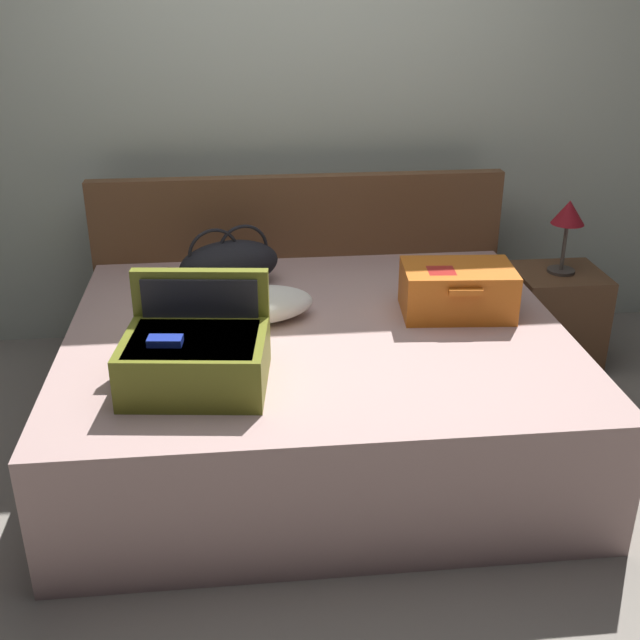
{
  "coord_description": "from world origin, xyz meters",
  "views": [
    {
      "loc": [
        -0.3,
        -2.57,
        1.95
      ],
      "look_at": [
        0.0,
        0.27,
        0.65
      ],
      "focal_mm": 43.78,
      "sensor_mm": 36.0,
      "label": 1
    }
  ],
  "objects_px": {
    "nightstand": "(554,317)",
    "hard_case_large": "(196,354)",
    "duffel_bag": "(229,264)",
    "bed": "(317,386)",
    "pillow_near_headboard": "(255,305)",
    "hard_case_medium": "(457,290)",
    "table_lamp": "(568,218)"
  },
  "relations": [
    {
      "from": "hard_case_medium",
      "to": "nightstand",
      "type": "xyz_separation_m",
      "value": [
        0.7,
        0.53,
        -0.4
      ]
    },
    {
      "from": "bed",
      "to": "hard_case_large",
      "type": "bearing_deg",
      "value": -138.41
    },
    {
      "from": "hard_case_large",
      "to": "pillow_near_headboard",
      "type": "height_order",
      "value": "hard_case_large"
    },
    {
      "from": "bed",
      "to": "table_lamp",
      "type": "xyz_separation_m",
      "value": [
        1.33,
        0.63,
        0.53
      ]
    },
    {
      "from": "hard_case_medium",
      "to": "duffel_bag",
      "type": "bearing_deg",
      "value": 161.78
    },
    {
      "from": "hard_case_medium",
      "to": "nightstand",
      "type": "bearing_deg",
      "value": 41.64
    },
    {
      "from": "nightstand",
      "to": "hard_case_large",
      "type": "bearing_deg",
      "value": -149.64
    },
    {
      "from": "table_lamp",
      "to": "duffel_bag",
      "type": "bearing_deg",
      "value": -176.06
    },
    {
      "from": "duffel_bag",
      "to": "pillow_near_headboard",
      "type": "bearing_deg",
      "value": -74.57
    },
    {
      "from": "hard_case_large",
      "to": "pillow_near_headboard",
      "type": "xyz_separation_m",
      "value": [
        0.23,
        0.55,
        -0.05
      ]
    },
    {
      "from": "bed",
      "to": "duffel_bag",
      "type": "bearing_deg",
      "value": 125.23
    },
    {
      "from": "bed",
      "to": "nightstand",
      "type": "xyz_separation_m",
      "value": [
        1.33,
        0.63,
        -0.02
      ]
    },
    {
      "from": "duffel_bag",
      "to": "hard_case_medium",
      "type": "bearing_deg",
      "value": -22.7
    },
    {
      "from": "hard_case_medium",
      "to": "nightstand",
      "type": "distance_m",
      "value": 0.97
    },
    {
      "from": "hard_case_medium",
      "to": "pillow_near_headboard",
      "type": "relative_size",
      "value": 0.99
    },
    {
      "from": "nightstand",
      "to": "table_lamp",
      "type": "xyz_separation_m",
      "value": [
        -0.0,
        0.0,
        0.55
      ]
    },
    {
      "from": "hard_case_large",
      "to": "hard_case_medium",
      "type": "xyz_separation_m",
      "value": [
        1.11,
        0.53,
        -0.01
      ]
    },
    {
      "from": "duffel_bag",
      "to": "hard_case_large",
      "type": "bearing_deg",
      "value": -97.18
    },
    {
      "from": "pillow_near_headboard",
      "to": "duffel_bag",
      "type": "bearing_deg",
      "value": 105.43
    },
    {
      "from": "hard_case_medium",
      "to": "hard_case_large",
      "type": "bearing_deg",
      "value": -150.02
    },
    {
      "from": "bed",
      "to": "hard_case_medium",
      "type": "height_order",
      "value": "hard_case_medium"
    },
    {
      "from": "table_lamp",
      "to": "nightstand",
      "type": "bearing_deg",
      "value": 0.0
    },
    {
      "from": "duffel_bag",
      "to": "nightstand",
      "type": "distance_m",
      "value": 1.74
    },
    {
      "from": "bed",
      "to": "duffel_bag",
      "type": "height_order",
      "value": "duffel_bag"
    },
    {
      "from": "pillow_near_headboard",
      "to": "nightstand",
      "type": "height_order",
      "value": "pillow_near_headboard"
    },
    {
      "from": "bed",
      "to": "nightstand",
      "type": "distance_m",
      "value": 1.47
    },
    {
      "from": "duffel_bag",
      "to": "table_lamp",
      "type": "height_order",
      "value": "table_lamp"
    },
    {
      "from": "hard_case_large",
      "to": "hard_case_medium",
      "type": "distance_m",
      "value": 1.23
    },
    {
      "from": "duffel_bag",
      "to": "nightstand",
      "type": "xyz_separation_m",
      "value": [
        1.69,
        0.12,
        -0.41
      ]
    },
    {
      "from": "nightstand",
      "to": "table_lamp",
      "type": "height_order",
      "value": "table_lamp"
    },
    {
      "from": "bed",
      "to": "pillow_near_headboard",
      "type": "relative_size",
      "value": 4.14
    },
    {
      "from": "duffel_bag",
      "to": "pillow_near_headboard",
      "type": "height_order",
      "value": "duffel_bag"
    }
  ]
}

